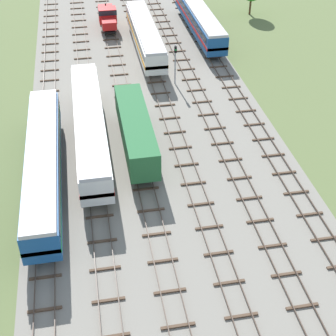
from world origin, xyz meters
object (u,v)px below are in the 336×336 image
Objects in this scene: shunter_loco_centre_left_farther at (107,16)px; passenger_coach_far_left_nearest at (43,162)px; passenger_coach_right_far at (199,18)px; signal_post_nearest at (175,60)px; freight_boxcar_centre_left_near at (136,129)px; diesel_railcar_centre_midfar at (145,35)px; passenger_coach_left_mid at (90,124)px.

passenger_coach_far_left_nearest is at bearing -103.10° from shunter_loco_centre_left_farther.
signal_post_nearest reaches higher than passenger_coach_right_far.
signal_post_nearest reaches higher than freight_boxcar_centre_left_near.
passenger_coach_far_left_nearest is 23.72m from signal_post_nearest.
signal_post_nearest is (6.69, 13.64, 0.83)m from freight_boxcar_centre_left_near.
diesel_railcar_centre_midfar reaches higher than freight_boxcar_centre_left_near.
passenger_coach_left_mid is 16.44m from signal_post_nearest.
diesel_railcar_centre_midfar is 11.04m from shunter_loco_centre_left_farther.
passenger_coach_left_mid and diesel_railcar_centre_midfar have the same top height.
signal_post_nearest is (2.23, -10.46, 0.69)m from diesel_railcar_centre_midfar.
passenger_coach_left_mid is 2.60× the size of shunter_loco_centre_left_farther.
freight_boxcar_centre_left_near is 0.64× the size of passenger_coach_left_mid.
freight_boxcar_centre_left_near is at bearing -116.13° from signal_post_nearest.
passenger_coach_left_mid is 24.22m from diesel_railcar_centre_midfar.
passenger_coach_right_far is at bearing 56.24° from passenger_coach_far_left_nearest.
shunter_loco_centre_left_farther is (-0.01, 34.18, -0.44)m from freight_boxcar_centre_left_near.
passenger_coach_far_left_nearest is at bearing -123.76° from passenger_coach_right_far.
signal_post_nearest is (15.63, 17.83, 0.67)m from passenger_coach_far_left_nearest.
passenger_coach_far_left_nearest is 1.00× the size of passenger_coach_right_far.
shunter_loco_centre_left_farther is 1.64× the size of signal_post_nearest.
passenger_coach_right_far reaches higher than freight_boxcar_centre_left_near.
freight_boxcar_centre_left_near is at bearing -89.99° from shunter_loco_centre_left_farther.
passenger_coach_left_mid is 1.07× the size of diesel_railcar_centre_midfar.
diesel_railcar_centre_midfar is 3.98× the size of signal_post_nearest.
shunter_loco_centre_left_farther is 21.64m from signal_post_nearest.
signal_post_nearest is at bearing -113.28° from passenger_coach_right_far.
passenger_coach_far_left_nearest reaches higher than shunter_loco_centre_left_farther.
freight_boxcar_centre_left_near is (8.94, 4.19, -0.16)m from passenger_coach_far_left_nearest.
freight_boxcar_centre_left_near is 34.18m from shunter_loco_centre_left_farther.
signal_post_nearest is at bearing 63.87° from freight_boxcar_centre_left_near.
freight_boxcar_centre_left_near is 15.22m from signal_post_nearest.
freight_boxcar_centre_left_near is at bearing 25.13° from passenger_coach_far_left_nearest.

